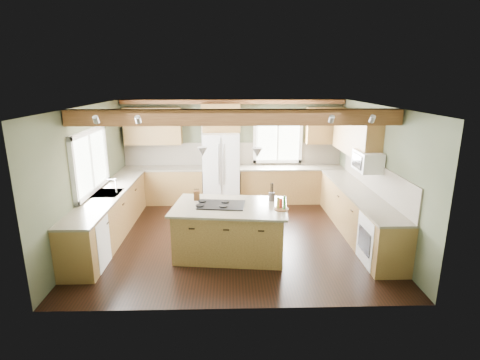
{
  "coord_description": "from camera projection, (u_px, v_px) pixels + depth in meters",
  "views": [
    {
      "loc": [
        -0.08,
        -7.05,
        3.08
      ],
      "look_at": [
        0.12,
        0.3,
        1.1
      ],
      "focal_mm": 28.0,
      "sensor_mm": 36.0,
      "label": 1
    }
  ],
  "objects": [
    {
      "name": "base_cab_right",
      "position": [
        357.0,
        213.0,
        7.61
      ],
      "size": [
        0.6,
        3.7,
        0.88
      ],
      "primitive_type": "cube",
      "color": "brown",
      "rests_on": "floor"
    },
    {
      "name": "base_cab_back_left",
      "position": [
        164.0,
        186.0,
        9.57
      ],
      "size": [
        2.02,
        0.6,
        0.88
      ],
      "primitive_type": "cube",
      "color": "brown",
      "rests_on": "floor"
    },
    {
      "name": "upper_cab_back_corner",
      "position": [
        324.0,
        126.0,
        9.4
      ],
      "size": [
        0.9,
        0.35,
        0.9
      ],
      "primitive_type": "cube",
      "color": "brown",
      "rests_on": "wall_back"
    },
    {
      "name": "wall_right",
      "position": [
        377.0,
        173.0,
        7.34
      ],
      "size": [
        0.0,
        5.0,
        5.0
      ],
      "primitive_type": "plane",
      "rotation": [
        1.57,
        0.0,
        -1.57
      ],
      "color": "#3E4631",
      "rests_on": "ground"
    },
    {
      "name": "pendant_left",
      "position": [
        202.0,
        152.0,
        6.4
      ],
      "size": [
        0.18,
        0.18,
        0.16
      ],
      "primitive_type": "cone",
      "rotation": [
        3.14,
        0.0,
        0.0
      ],
      "color": "#B2B2B7",
      "rests_on": "ceiling"
    },
    {
      "name": "island_top",
      "position": [
        230.0,
        207.0,
        6.62
      ],
      "size": [
        2.13,
        1.49,
        0.04
      ],
      "primitive_type": "cube",
      "rotation": [
        0.0,
        0.0,
        -0.11
      ],
      "color": "#473F34",
      "rests_on": "island"
    },
    {
      "name": "sink",
      "position": [
        107.0,
        194.0,
        7.35
      ],
      "size": [
        0.5,
        0.65,
        0.03
      ],
      "primitive_type": "cube",
      "color": "#262628",
      "rests_on": "counter_left"
    },
    {
      "name": "counter_right",
      "position": [
        359.0,
        192.0,
        7.49
      ],
      "size": [
        0.64,
        3.74,
        0.04
      ],
      "primitive_type": "cube",
      "color": "#473F34",
      "rests_on": "base_cab_right"
    },
    {
      "name": "window_left",
      "position": [
        90.0,
        162.0,
        7.18
      ],
      "size": [
        0.04,
        1.6,
        1.05
      ],
      "primitive_type": "cube",
      "color": "white",
      "rests_on": "wall_left"
    },
    {
      "name": "window_back",
      "position": [
        278.0,
        141.0,
        9.63
      ],
      "size": [
        1.1,
        0.04,
        1.0
      ],
      "primitive_type": "cube",
      "color": "white",
      "rests_on": "wall_back"
    },
    {
      "name": "counter_left",
      "position": [
        107.0,
        194.0,
        7.35
      ],
      "size": [
        0.64,
        3.74,
        0.04
      ],
      "primitive_type": "cube",
      "color": "#473F34",
      "rests_on": "base_cab_left"
    },
    {
      "name": "base_cab_left",
      "position": [
        110.0,
        216.0,
        7.47
      ],
      "size": [
        0.6,
        3.7,
        0.88
      ],
      "primitive_type": "cube",
      "color": "brown",
      "rests_on": "floor"
    },
    {
      "name": "microwave",
      "position": [
        368.0,
        161.0,
        7.22
      ],
      "size": [
        0.4,
        0.7,
        0.38
      ],
      "primitive_type": "cube",
      "color": "white",
      "rests_on": "wall_right"
    },
    {
      "name": "soffit_trim",
      "position": [
        233.0,
        102.0,
        9.26
      ],
      "size": [
        5.55,
        0.2,
        0.1
      ],
      "primitive_type": "cube",
      "color": "#4E2A16",
      "rests_on": "ceiling"
    },
    {
      "name": "ceiling",
      "position": [
        234.0,
        106.0,
        6.93
      ],
      "size": [
        5.6,
        5.6,
        0.0
      ],
      "primitive_type": "plane",
      "rotation": [
        3.14,
        0.0,
        0.0
      ],
      "color": "silver",
      "rests_on": "wall_back"
    },
    {
      "name": "wall_left",
      "position": [
        89.0,
        175.0,
        7.19
      ],
      "size": [
        0.0,
        5.0,
        5.0
      ],
      "primitive_type": "plane",
      "rotation": [
        1.57,
        0.0,
        1.57
      ],
      "color": "#3E4631",
      "rests_on": "ground"
    },
    {
      "name": "dishwasher",
      "position": [
        86.0,
        244.0,
        6.22
      ],
      "size": [
        0.6,
        0.6,
        0.84
      ],
      "primitive_type": "cube",
      "color": "white",
      "rests_on": "floor"
    },
    {
      "name": "floor",
      "position": [
        235.0,
        236.0,
        7.61
      ],
      "size": [
        5.6,
        5.6,
        0.0
      ],
      "primitive_type": "plane",
      "color": "black",
      "rests_on": "ground"
    },
    {
      "name": "utensil_crock",
      "position": [
        272.0,
        197.0,
        6.87
      ],
      "size": [
        0.12,
        0.12,
        0.15
      ],
      "primitive_type": "cylinder",
      "rotation": [
        0.0,
        0.0,
        -0.08
      ],
      "color": "#484139",
      "rests_on": "island_top"
    },
    {
      "name": "upper_cab_over_fridge",
      "position": [
        221.0,
        118.0,
        9.28
      ],
      "size": [
        0.96,
        0.35,
        0.7
      ],
      "primitive_type": "cube",
      "color": "brown",
      "rests_on": "wall_back"
    },
    {
      "name": "pendant_right",
      "position": [
        257.0,
        153.0,
        6.32
      ],
      "size": [
        0.18,
        0.18,
        0.16
      ],
      "primitive_type": "cone",
      "rotation": [
        3.14,
        0.0,
        0.0
      ],
      "color": "#B2B2B7",
      "rests_on": "ceiling"
    },
    {
      "name": "counter_back_right",
      "position": [
        292.0,
        168.0,
        9.54
      ],
      "size": [
        2.66,
        0.64,
        0.04
      ],
      "primitive_type": "cube",
      "color": "#473F34",
      "rests_on": "base_cab_back_right"
    },
    {
      "name": "backsplash_right",
      "position": [
        375.0,
        177.0,
        7.41
      ],
      "size": [
        0.03,
        3.7,
        0.58
      ],
      "primitive_type": "cube",
      "color": "brown",
      "rests_on": "wall_right"
    },
    {
      "name": "upper_cab_back_left",
      "position": [
        153.0,
        126.0,
        9.29
      ],
      "size": [
        1.4,
        0.35,
        0.9
      ],
      "primitive_type": "cube",
      "color": "brown",
      "rests_on": "wall_back"
    },
    {
      "name": "cooktop",
      "position": [
        221.0,
        205.0,
        6.62
      ],
      "size": [
        0.87,
        0.63,
        0.02
      ],
      "primitive_type": "cube",
      "rotation": [
        0.0,
        0.0,
        -0.11
      ],
      "color": "black",
      "rests_on": "island_top"
    },
    {
      "name": "island",
      "position": [
        230.0,
        231.0,
        6.74
      ],
      "size": [
        1.99,
        1.35,
        0.88
      ],
      "primitive_type": "cube",
      "rotation": [
        0.0,
        0.0,
        -0.11
      ],
      "color": "brown",
      "rests_on": "floor"
    },
    {
      "name": "base_cab_back_right",
      "position": [
        291.0,
        185.0,
        9.66
      ],
      "size": [
        2.62,
        0.6,
        0.88
      ],
      "primitive_type": "cube",
      "color": "brown",
      "rests_on": "floor"
    },
    {
      "name": "refrigerator",
      "position": [
        221.0,
        169.0,
        9.41
      ],
      "size": [
        0.9,
        0.74,
        1.8
      ],
      "primitive_type": "cube",
      "color": "silver",
      "rests_on": "floor"
    },
    {
      "name": "knife_block",
      "position": [
        197.0,
        195.0,
        6.89
      ],
      "size": [
        0.11,
        0.09,
        0.18
      ],
      "primitive_type": "cube",
      "rotation": [
        0.0,
        0.0,
        0.09
      ],
      "color": "brown",
      "rests_on": "island_top"
    },
    {
      "name": "oven",
      "position": [
        382.0,
        240.0,
        6.36
      ],
      "size": [
        0.6,
        0.72,
        0.84
      ],
      "primitive_type": "cube",
      "color": "white",
      "rests_on": "floor"
    },
    {
      "name": "wall_back",
      "position": [
        233.0,
        150.0,
        9.68
      ],
      "size": [
        5.6,
        0.0,
        5.6
      ],
      "primitive_type": "plane",
      "rotation": [
        1.57,
        0.0,
        0.0
      ],
      "color": "#3E4631",
      "rests_on": "ground"
    },
    {
      "name": "upper_cab_right",
      "position": [
        356.0,
        134.0,
        8.04
      ],
      "size": [
        0.35,
        2.2,
        0.9
      ],
      "primitive_type": "cube",
      "color": "brown",
      "rests_on": "wall_right"
    },
    {
      "name": "ceiling_beam",
      "position": [
        235.0,
        117.0,
        6.21
      ],
      "size": [
        5.55,
        0.26,
        0.26
      ],
      "primitive_type": "cube",
      "color": "#4E2A16",
      "rests_on": "ceiling"
    },
    {
      "name": "counter_back_left",
      "position": [
        163.0,
        168.0,
        9.45
      ],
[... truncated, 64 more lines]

